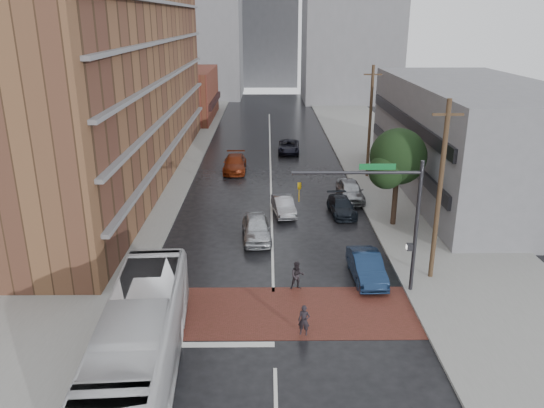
{
  "coord_description": "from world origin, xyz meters",
  "views": [
    {
      "loc": [
        -0.29,
        -22.52,
        13.78
      ],
      "look_at": [
        -0.03,
        6.7,
        3.5
      ],
      "focal_mm": 35.0,
      "sensor_mm": 36.0,
      "label": 1
    }
  ],
  "objects_px": {
    "car_travel_b": "(284,206)",
    "car_travel_c": "(235,163)",
    "car_parked_near": "(367,267)",
    "suv_travel": "(289,147)",
    "transit_bus": "(140,339)",
    "car_parked_mid": "(342,206)",
    "car_travel_a": "(256,228)",
    "pedestrian_b": "(297,276)",
    "car_parked_far": "(350,190)",
    "pedestrian_a": "(304,320)"
  },
  "relations": [
    {
      "from": "transit_bus",
      "to": "car_parked_mid",
      "type": "distance_m",
      "value": 21.53
    },
    {
      "from": "pedestrian_b",
      "to": "car_travel_c",
      "type": "relative_size",
      "value": 0.3
    },
    {
      "from": "car_travel_b",
      "to": "car_parked_mid",
      "type": "height_order",
      "value": "car_travel_b"
    },
    {
      "from": "car_travel_b",
      "to": "suv_travel",
      "type": "relative_size",
      "value": 0.82
    },
    {
      "from": "pedestrian_b",
      "to": "car_travel_b",
      "type": "relative_size",
      "value": 0.39
    },
    {
      "from": "car_travel_c",
      "to": "car_parked_far",
      "type": "xyz_separation_m",
      "value": [
        9.7,
        -8.55,
        0.04
      ]
    },
    {
      "from": "car_parked_far",
      "to": "car_travel_c",
      "type": "bearing_deg",
      "value": 137.08
    },
    {
      "from": "pedestrian_b",
      "to": "car_travel_c",
      "type": "distance_m",
      "value": 23.74
    },
    {
      "from": "pedestrian_a",
      "to": "car_parked_mid",
      "type": "bearing_deg",
      "value": 89.8
    },
    {
      "from": "pedestrian_a",
      "to": "car_parked_near",
      "type": "distance_m",
      "value": 6.72
    },
    {
      "from": "car_parked_mid",
      "to": "car_parked_far",
      "type": "bearing_deg",
      "value": 66.64
    },
    {
      "from": "pedestrian_a",
      "to": "car_parked_far",
      "type": "bearing_deg",
      "value": 88.92
    },
    {
      "from": "transit_bus",
      "to": "pedestrian_b",
      "type": "height_order",
      "value": "transit_bus"
    },
    {
      "from": "transit_bus",
      "to": "pedestrian_a",
      "type": "xyz_separation_m",
      "value": [
        6.74,
        2.86,
        -0.94
      ]
    },
    {
      "from": "car_parked_near",
      "to": "pedestrian_a",
      "type": "bearing_deg",
      "value": -127.28
    },
    {
      "from": "car_travel_b",
      "to": "pedestrian_a",
      "type": "bearing_deg",
      "value": -95.94
    },
    {
      "from": "car_travel_c",
      "to": "car_parked_near",
      "type": "xyz_separation_m",
      "value": [
        8.6,
        -22.14,
        -0.01
      ]
    },
    {
      "from": "pedestrian_a",
      "to": "car_travel_b",
      "type": "relative_size",
      "value": 0.37
    },
    {
      "from": "pedestrian_a",
      "to": "car_parked_mid",
      "type": "distance_m",
      "value": 16.32
    },
    {
      "from": "car_parked_near",
      "to": "pedestrian_b",
      "type": "bearing_deg",
      "value": -166.21
    },
    {
      "from": "car_travel_c",
      "to": "car_parked_mid",
      "type": "relative_size",
      "value": 1.23
    },
    {
      "from": "car_parked_near",
      "to": "car_parked_far",
      "type": "relative_size",
      "value": 0.96
    },
    {
      "from": "pedestrian_a",
      "to": "car_parked_near",
      "type": "relative_size",
      "value": 0.33
    },
    {
      "from": "car_travel_a",
      "to": "car_travel_c",
      "type": "bearing_deg",
      "value": 93.88
    },
    {
      "from": "suv_travel",
      "to": "car_parked_far",
      "type": "distance_m",
      "value": 16.41
    },
    {
      "from": "car_travel_a",
      "to": "car_parked_near",
      "type": "relative_size",
      "value": 1.02
    },
    {
      "from": "pedestrian_b",
      "to": "car_travel_a",
      "type": "xyz_separation_m",
      "value": [
        -2.32,
        6.79,
        -0.01
      ]
    },
    {
      "from": "transit_bus",
      "to": "suv_travel",
      "type": "xyz_separation_m",
      "value": [
        7.4,
        37.81,
        -1.01
      ]
    },
    {
      "from": "suv_travel",
      "to": "car_parked_mid",
      "type": "height_order",
      "value": "suv_travel"
    },
    {
      "from": "car_parked_near",
      "to": "car_parked_far",
      "type": "xyz_separation_m",
      "value": [
        1.1,
        13.6,
        0.06
      ]
    },
    {
      "from": "car_parked_near",
      "to": "car_travel_c",
      "type": "bearing_deg",
      "value": 108.88
    },
    {
      "from": "transit_bus",
      "to": "car_parked_mid",
      "type": "height_order",
      "value": "transit_bus"
    },
    {
      "from": "pedestrian_b",
      "to": "car_parked_far",
      "type": "height_order",
      "value": "car_parked_far"
    },
    {
      "from": "car_travel_b",
      "to": "car_travel_c",
      "type": "distance_m",
      "value": 12.51
    },
    {
      "from": "pedestrian_a",
      "to": "pedestrian_b",
      "type": "bearing_deg",
      "value": 104.29
    },
    {
      "from": "suv_travel",
      "to": "car_parked_near",
      "type": "height_order",
      "value": "car_parked_near"
    },
    {
      "from": "car_parked_mid",
      "to": "car_parked_far",
      "type": "relative_size",
      "value": 0.91
    },
    {
      "from": "pedestrian_a",
      "to": "car_travel_a",
      "type": "relative_size",
      "value": 0.33
    },
    {
      "from": "car_parked_near",
      "to": "car_travel_a",
      "type": "bearing_deg",
      "value": 135.43
    },
    {
      "from": "pedestrian_a",
      "to": "car_travel_a",
      "type": "bearing_deg",
      "value": 115.51
    },
    {
      "from": "car_travel_b",
      "to": "car_parked_mid",
      "type": "bearing_deg",
      "value": -8.02
    },
    {
      "from": "transit_bus",
      "to": "car_travel_a",
      "type": "xyz_separation_m",
      "value": [
        4.35,
        14.03,
        -0.9
      ]
    },
    {
      "from": "suv_travel",
      "to": "car_travel_c",
      "type": "bearing_deg",
      "value": -123.79
    },
    {
      "from": "car_travel_a",
      "to": "car_travel_b",
      "type": "distance_m",
      "value": 5.11
    },
    {
      "from": "car_travel_c",
      "to": "car_parked_mid",
      "type": "bearing_deg",
      "value": -54.25
    },
    {
      "from": "pedestrian_b",
      "to": "suv_travel",
      "type": "xyz_separation_m",
      "value": [
        0.73,
        30.57,
        -0.11
      ]
    },
    {
      "from": "car_travel_b",
      "to": "car_travel_c",
      "type": "xyz_separation_m",
      "value": [
        -4.29,
        11.76,
        0.1
      ]
    },
    {
      "from": "car_travel_a",
      "to": "car_parked_far",
      "type": "bearing_deg",
      "value": 42.98
    },
    {
      "from": "pedestrian_a",
      "to": "car_parked_far",
      "type": "xyz_separation_m",
      "value": [
        4.95,
        19.1,
        0.05
      ]
    },
    {
      "from": "car_travel_a",
      "to": "car_parked_near",
      "type": "height_order",
      "value": "car_travel_a"
    }
  ]
}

